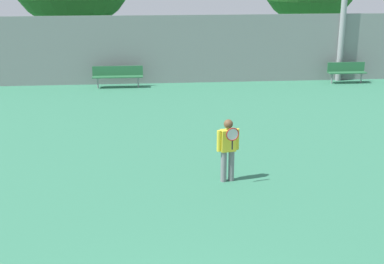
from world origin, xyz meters
name	(u,v)px	position (x,y,z in m)	size (l,w,h in m)	color
tennis_player	(228,147)	(1.48, 6.43, 0.87)	(0.54, 0.45, 1.54)	slate
bench_courtside_far	(118,74)	(-1.54, 16.91, 0.57)	(2.11, 0.40, 0.89)	#28663D
bench_adjacent_court	(347,70)	(8.33, 16.91, 0.56)	(1.65, 0.40, 0.89)	#28663D
back_fence	(154,50)	(0.00, 17.60, 1.46)	(29.06, 0.06, 2.92)	gray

